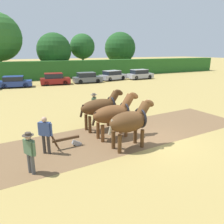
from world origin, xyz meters
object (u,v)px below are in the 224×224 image
at_px(farmer_beside_team, 94,103).
at_px(parked_car_center_right, 113,75).
at_px(draft_horse_trail_left, 101,107).
at_px(parked_car_right, 140,74).
at_px(farmer_onlooker_left, 30,150).
at_px(parked_car_left, 15,82).
at_px(draft_horse_lead_left, 130,121).
at_px(farmer_at_plow, 45,132).
at_px(parked_car_center, 87,78).
at_px(tree_center_right, 120,48).
at_px(draft_horse_lead_right, 114,113).
at_px(plow, 69,141).
at_px(parked_car_center_left, 55,79).
at_px(tree_center_left, 54,50).
at_px(tree_center, 82,47).

xyz_separation_m(farmer_beside_team, parked_car_center_right, (10.17, 17.11, -0.29)).
relative_size(draft_horse_trail_left, parked_car_right, 0.67).
height_order(farmer_onlooker_left, parked_car_left, farmer_onlooker_left).
relative_size(draft_horse_lead_left, farmer_onlooker_left, 1.60).
distance_m(farmer_onlooker_left, parked_car_right, 29.35).
relative_size(farmer_at_plow, parked_car_right, 0.40).
bearing_deg(parked_car_right, draft_horse_lead_left, -126.81).
distance_m(draft_horse_trail_left, farmer_onlooker_left, 5.46).
distance_m(draft_horse_trail_left, farmer_beside_team, 2.31).
relative_size(draft_horse_trail_left, parked_car_center, 0.69).
bearing_deg(farmer_onlooker_left, parked_car_right, 20.54).
xyz_separation_m(tree_center_right, parked_car_right, (-3.01, -12.24, -4.23)).
relative_size(draft_horse_trail_left, farmer_at_plow, 1.67).
height_order(draft_horse_lead_right, parked_car_center, draft_horse_lead_right).
distance_m(plow, parked_car_center_left, 20.77).
bearing_deg(parked_car_left, parked_car_center_right, 11.64).
xyz_separation_m(draft_horse_lead_left, farmer_at_plow, (-3.68, 1.13, -0.30)).
distance_m(farmer_beside_team, parked_car_center_right, 19.90).
xyz_separation_m(tree_center_left, parked_car_left, (-7.37, -10.07, -3.82)).
distance_m(farmer_beside_team, parked_car_center_left, 16.56).
bearing_deg(parked_car_right, parked_car_center_left, 177.47).
bearing_deg(draft_horse_trail_left, plow, -149.39).
xyz_separation_m(farmer_at_plow, parked_car_right, (18.74, 20.45, -0.27)).
height_order(draft_horse_lead_right, draft_horse_trail_left, draft_horse_lead_right).
height_order(plow, farmer_onlooker_left, farmer_onlooker_left).
relative_size(draft_horse_lead_right, farmer_at_plow, 1.67).
bearing_deg(draft_horse_lead_left, farmer_onlooker_left, -179.48).
xyz_separation_m(draft_horse_trail_left, parked_car_center_right, (10.65, 19.34, -0.63)).
xyz_separation_m(tree_center_left, parked_car_center, (2.15, -10.38, -3.79)).
bearing_deg(parked_car_center, parked_car_center_right, 16.26).
relative_size(draft_horse_lead_right, plow, 1.84).
height_order(draft_horse_lead_left, parked_car_center_right, draft_horse_lead_left).
distance_m(draft_horse_lead_left, draft_horse_trail_left, 2.98).
bearing_deg(tree_center, parked_car_left, -138.89).
height_order(tree_center_right, parked_car_center, tree_center_right).
bearing_deg(tree_center_right, tree_center, -175.52).
distance_m(tree_center_right, plow, 38.77).
bearing_deg(tree_center_left, draft_horse_lead_left, -96.70).
distance_m(farmer_at_plow, parked_car_center_right, 25.48).
xyz_separation_m(draft_horse_lead_left, parked_car_center, (5.89, 21.39, -0.61)).
bearing_deg(tree_center, parked_car_right, -64.29).
relative_size(tree_center, draft_horse_lead_right, 2.63).
xyz_separation_m(tree_center, plow, (-12.09, -31.80, -4.90)).
relative_size(draft_horse_lead_left, parked_car_right, 0.61).
bearing_deg(farmer_onlooker_left, tree_center, 39.64).
bearing_deg(tree_center_right, farmer_beside_team, -121.82).
relative_size(tree_center_left, tree_center, 0.99).
xyz_separation_m(tree_center_right, parked_car_center_left, (-16.73, -12.09, -4.23)).
height_order(tree_center_left, tree_center, tree_center).
distance_m(draft_horse_lead_right, parked_car_center_right, 23.36).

